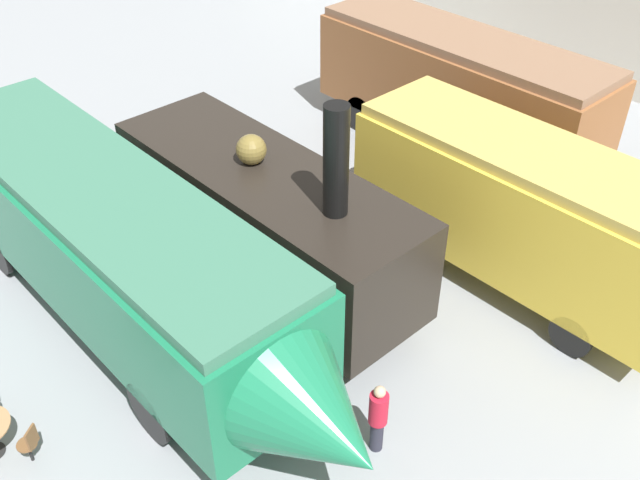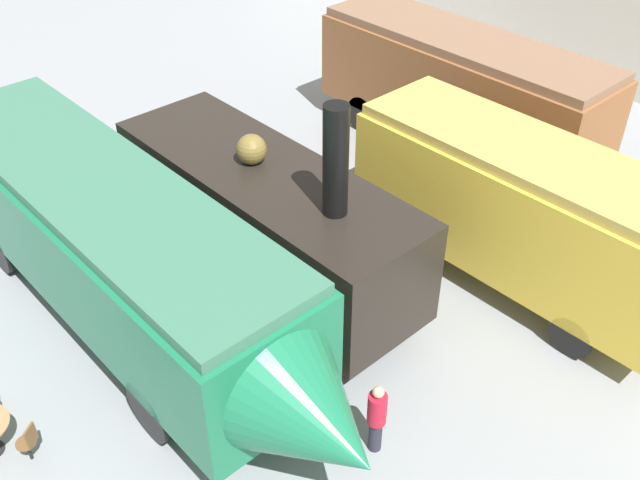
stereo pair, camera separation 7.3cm
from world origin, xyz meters
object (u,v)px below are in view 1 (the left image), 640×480
(passenger_coach_vintage, at_px, (520,205))
(visitor_person, at_px, (378,416))
(steam_locomotive, at_px, (267,215))
(streamlined_locomotive, at_px, (127,254))
(passenger_coach_wooden, at_px, (459,84))

(passenger_coach_vintage, relative_size, visitor_person, 4.86)
(passenger_coach_vintage, relative_size, steam_locomotive, 1.00)
(steam_locomotive, bearing_deg, streamlined_locomotive, -101.50)
(visitor_person, bearing_deg, passenger_coach_wooden, 121.81)
(passenger_coach_wooden, distance_m, streamlined_locomotive, 10.92)
(passenger_coach_vintage, relative_size, streamlined_locomotive, 0.60)
(passenger_coach_vintage, height_order, steam_locomotive, steam_locomotive)
(passenger_coach_vintage, bearing_deg, passenger_coach_wooden, 141.25)
(streamlined_locomotive, height_order, visitor_person, streamlined_locomotive)
(streamlined_locomotive, bearing_deg, passenger_coach_vintage, 59.86)
(steam_locomotive, height_order, visitor_person, steam_locomotive)
(passenger_coach_vintage, xyz_separation_m, steam_locomotive, (-3.57, -4.19, -0.10))
(steam_locomotive, bearing_deg, passenger_coach_vintage, 49.55)
(passenger_coach_wooden, xyz_separation_m, passenger_coach_vintage, (4.61, -3.70, -0.11))
(passenger_coach_wooden, distance_m, visitor_person, 11.19)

